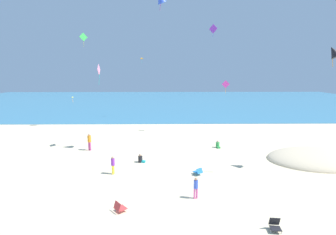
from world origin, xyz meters
TOP-DOWN VIEW (x-y plane):
  - ground_plane at (0.00, 10.00)m, footprint 120.00×120.00m
  - ocean_water at (0.00, 55.18)m, footprint 120.00×60.00m
  - dune_mound at (13.59, 9.01)m, footprint 8.94×6.25m
  - beach_chair_near_camera at (5.28, -1.17)m, footprint 0.59×0.62m
  - beach_chair_mid_beach at (-2.90, 0.68)m, footprint 0.84×0.84m
  - beach_chair_far_right at (2.32, 5.92)m, footprint 0.81×0.86m
  - person_0 at (5.33, 13.04)m, footprint 0.45×0.68m
  - person_1 at (-2.42, 8.74)m, footprint 0.67×0.44m
  - person_2 at (-4.35, 6.18)m, footprint 0.34×0.34m
  - person_3 at (1.66, 2.19)m, footprint 0.32×0.32m
  - person_5 at (-7.95, 12.30)m, footprint 0.47×0.47m
  - kite_pink at (-6.83, 13.04)m, footprint 0.17×1.08m
  - kite_orange at (-4.05, 30.56)m, footprint 0.69×0.69m
  - kite_green at (-11.20, 22.96)m, footprint 0.91×0.78m
  - kite_black at (12.29, 6.47)m, footprint 1.25×1.24m
  - kite_magenta at (8.91, 25.43)m, footprint 1.18×0.24m
  - kite_purple at (5.64, 19.32)m, footprint 0.91×0.68m
  - kite_yellow at (-13.11, 22.66)m, footprint 0.29×0.38m

SIDE VIEW (x-z plane):
  - ground_plane at x=0.00m, z-range 0.00..0.00m
  - dune_mound at x=13.59m, z-range -0.91..0.91m
  - ocean_water at x=0.00m, z-range 0.00..0.05m
  - beach_chair_far_right at x=2.32m, z-range -0.01..0.55m
  - person_1 at x=-2.42m, z-range -0.10..0.68m
  - person_0 at x=5.33m, z-range -0.10..0.69m
  - beach_chair_mid_beach at x=-2.90m, z-range -0.02..0.61m
  - beach_chair_near_camera at x=5.28m, z-range -0.02..0.65m
  - person_3 at x=1.66m, z-range 0.11..1.51m
  - person_2 at x=-4.35m, z-range 0.11..1.56m
  - person_5 at x=-7.95m, z-range 0.14..1.90m
  - kite_yellow at x=-13.11m, z-range 3.96..4.83m
  - kite_magenta at x=8.91m, z-range 4.96..7.06m
  - kite_pink at x=-6.83m, z-range 7.06..9.12m
  - kite_black at x=12.29m, z-range 8.55..10.24m
  - kite_orange at x=-4.05m, z-range 9.60..10.56m
  - kite_green at x=-11.20m, z-range 11.57..13.38m
  - kite_purple at x=5.64m, z-range 12.22..13.79m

